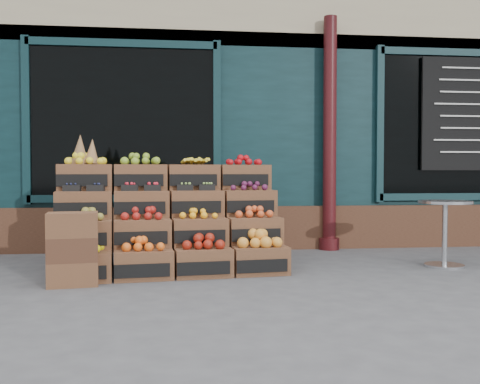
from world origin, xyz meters
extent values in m
plane|color=#4C4C4F|center=(0.00, 0.00, 0.00)|extent=(60.00, 60.00, 0.00)
cube|color=#0C272B|center=(0.00, 5.20, 2.40)|extent=(12.00, 6.00, 4.80)
cube|color=#0C272B|center=(0.00, 2.25, 1.50)|extent=(12.00, 0.12, 3.00)
cube|color=#4B2C1E|center=(0.00, 2.18, 0.30)|extent=(12.00, 0.18, 0.60)
cube|color=black|center=(-1.60, 2.18, 1.75)|extent=(2.40, 0.06, 2.00)
cube|color=black|center=(3.20, 2.18, 1.75)|extent=(2.40, 0.06, 2.00)
cylinder|color=#3E0E11|center=(1.20, 2.05, 1.60)|extent=(0.18, 0.18, 3.20)
cube|color=black|center=(3.20, 2.10, 1.90)|extent=(1.30, 0.04, 1.60)
cube|color=brown|center=(-1.82, 0.20, 0.14)|extent=(0.62, 0.46, 0.29)
cube|color=black|center=(-1.80, -0.01, 0.12)|extent=(0.53, 0.07, 0.13)
cube|color=yellow|center=(-1.82, 0.20, 0.33)|extent=(0.49, 0.35, 0.09)
cube|color=brown|center=(-1.22, 0.27, 0.14)|extent=(0.62, 0.46, 0.29)
cube|color=black|center=(-1.20, 0.06, 0.12)|extent=(0.53, 0.07, 0.13)
cube|color=orange|center=(-1.22, 0.27, 0.34)|extent=(0.49, 0.35, 0.10)
cube|color=brown|center=(-0.63, 0.33, 0.14)|extent=(0.62, 0.46, 0.29)
cube|color=black|center=(-0.60, 0.12, 0.12)|extent=(0.53, 0.07, 0.13)
cube|color=maroon|center=(-0.63, 0.33, 0.34)|extent=(0.49, 0.35, 0.11)
cube|color=brown|center=(-0.03, 0.40, 0.14)|extent=(0.62, 0.46, 0.29)
cube|color=black|center=(-0.01, 0.19, 0.12)|extent=(0.53, 0.07, 0.13)
cube|color=orange|center=(-0.03, 0.40, 0.36)|extent=(0.49, 0.35, 0.13)
cube|color=brown|center=(-1.85, 0.45, 0.43)|extent=(0.62, 0.46, 0.29)
cube|color=black|center=(-1.82, 0.24, 0.40)|extent=(0.53, 0.07, 0.13)
cube|color=olive|center=(-1.85, 0.45, 0.63)|extent=(0.49, 0.35, 0.10)
cube|color=brown|center=(-1.25, 0.51, 0.43)|extent=(0.62, 0.46, 0.29)
cube|color=black|center=(-1.23, 0.30, 0.40)|extent=(0.53, 0.07, 0.13)
cube|color=maroon|center=(-1.25, 0.51, 0.63)|extent=(0.49, 0.35, 0.10)
cube|color=brown|center=(-0.65, 0.58, 0.43)|extent=(0.62, 0.46, 0.29)
cube|color=black|center=(-0.63, 0.36, 0.40)|extent=(0.53, 0.07, 0.13)
cube|color=#FFA719|center=(-0.65, 0.58, 0.62)|extent=(0.49, 0.35, 0.08)
cube|color=brown|center=(-0.06, 0.64, 0.43)|extent=(0.62, 0.46, 0.29)
cube|color=black|center=(-0.03, 0.43, 0.40)|extent=(0.53, 0.07, 0.13)
cube|color=#CE4D23|center=(-0.06, 0.64, 0.62)|extent=(0.49, 0.35, 0.09)
cube|color=brown|center=(-1.87, 0.69, 0.72)|extent=(0.62, 0.46, 0.29)
cube|color=black|center=(-1.85, 0.48, 0.69)|extent=(0.53, 0.07, 0.13)
cube|color=#20244B|center=(-1.87, 0.69, 0.88)|extent=(0.49, 0.35, 0.03)
cube|color=brown|center=(-1.28, 0.75, 0.72)|extent=(0.62, 0.46, 0.29)
cube|color=black|center=(-1.25, 0.54, 0.69)|extent=(0.53, 0.07, 0.13)
cube|color=red|center=(-1.28, 0.75, 0.89)|extent=(0.49, 0.35, 0.04)
cube|color=brown|center=(-0.68, 0.82, 0.72)|extent=(0.62, 0.46, 0.29)
cube|color=black|center=(-0.66, 0.61, 0.69)|extent=(0.53, 0.07, 0.13)
cube|color=#92BB53|center=(-0.68, 0.82, 0.88)|extent=(0.49, 0.35, 0.03)
cube|color=brown|center=(-0.08, 0.88, 0.72)|extent=(0.62, 0.46, 0.29)
cube|color=black|center=(-0.06, 0.67, 0.69)|extent=(0.53, 0.07, 0.13)
cube|color=#52183C|center=(-0.08, 0.88, 0.90)|extent=(0.49, 0.35, 0.07)
cube|color=brown|center=(-1.90, 0.93, 1.01)|extent=(0.62, 0.46, 0.29)
cube|color=black|center=(-1.87, 0.72, 0.98)|extent=(0.53, 0.07, 0.13)
cube|color=yellow|center=(-1.90, 0.93, 1.20)|extent=(0.49, 0.35, 0.10)
cube|color=brown|center=(-1.30, 1.00, 1.01)|extent=(0.62, 0.46, 0.29)
cube|color=black|center=(-1.28, 0.79, 0.98)|extent=(0.53, 0.07, 0.13)
cube|color=olive|center=(-1.30, 1.00, 1.20)|extent=(0.49, 0.35, 0.10)
cube|color=brown|center=(-0.71, 1.06, 1.01)|extent=(0.62, 0.46, 0.29)
cube|color=black|center=(-0.68, 0.85, 0.98)|extent=(0.53, 0.07, 0.13)
cube|color=gold|center=(-0.71, 1.06, 1.20)|extent=(0.49, 0.35, 0.09)
cube|color=brown|center=(-0.11, 1.13, 1.01)|extent=(0.62, 0.46, 0.29)
cube|color=black|center=(-0.09, 0.91, 0.98)|extent=(0.53, 0.07, 0.13)
cube|color=#B40B13|center=(-0.11, 1.13, 1.20)|extent=(0.49, 0.35, 0.09)
cube|color=#4B2C1E|center=(-0.95, 0.54, 0.14)|extent=(2.41, 0.65, 0.29)
cube|color=#4B2C1E|center=(-0.98, 0.79, 0.29)|extent=(2.41, 0.65, 0.58)
cube|color=#4B2C1E|center=(-1.00, 1.03, 0.43)|extent=(2.41, 0.65, 0.87)
cone|color=olive|center=(-1.95, 0.93, 1.32)|extent=(0.20, 0.20, 0.33)
cone|color=olive|center=(-1.83, 0.98, 1.30)|extent=(0.18, 0.18, 0.29)
cube|color=brown|center=(-1.86, 0.02, 0.11)|extent=(0.50, 0.38, 0.23)
cube|color=#4B2C1E|center=(-1.86, 0.02, 0.34)|extent=(0.50, 0.38, 0.23)
cube|color=brown|center=(-1.86, 0.02, 0.57)|extent=(0.50, 0.38, 0.23)
cylinder|color=silver|center=(2.10, 0.55, 0.01)|extent=(0.44, 0.44, 0.03)
cylinder|color=silver|center=(2.10, 0.55, 0.37)|extent=(0.06, 0.06, 0.71)
cylinder|color=silver|center=(2.10, 0.55, 0.73)|extent=(0.59, 0.59, 0.03)
imported|color=#134518|center=(-2.01, 2.71, 1.03)|extent=(0.82, 0.61, 2.07)
camera|label=1|loc=(-0.87, -5.13, 1.06)|focal=40.00mm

